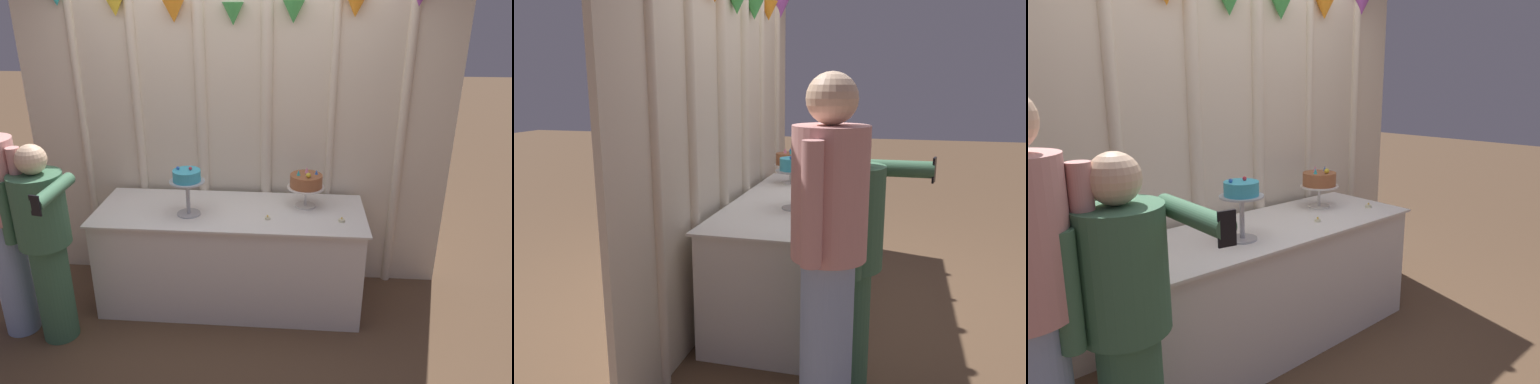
% 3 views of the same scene
% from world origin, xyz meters
% --- Properties ---
extents(ground_plane, '(24.00, 24.00, 0.00)m').
position_xyz_m(ground_plane, '(0.00, 0.00, 0.00)').
color(ground_plane, brown).
extents(draped_curtain, '(3.39, 0.16, 2.61)m').
position_xyz_m(draped_curtain, '(0.00, 0.53, 1.36)').
color(draped_curtain, beige).
rests_on(draped_curtain, ground_plane).
extents(cake_table, '(2.02, 0.75, 0.79)m').
position_xyz_m(cake_table, '(0.00, 0.10, 0.40)').
color(cake_table, white).
rests_on(cake_table, ground_plane).
extents(cake_display_nearleft, '(0.26, 0.26, 0.37)m').
position_xyz_m(cake_display_nearleft, '(-0.29, 0.00, 1.06)').
color(cake_display_nearleft, '#B2B2B7').
rests_on(cake_display_nearleft, cake_table).
extents(cake_display_nearright, '(0.28, 0.28, 0.30)m').
position_xyz_m(cake_display_nearright, '(0.57, 0.22, 0.99)').
color(cake_display_nearright, silver).
rests_on(cake_display_nearright, cake_table).
extents(tealight_far_left, '(0.04, 0.04, 0.03)m').
position_xyz_m(tealight_far_left, '(0.29, -0.04, 0.80)').
color(tealight_far_left, beige).
rests_on(tealight_far_left, cake_table).
extents(tealight_near_left, '(0.05, 0.05, 0.04)m').
position_xyz_m(tealight_near_left, '(0.82, -0.04, 0.81)').
color(tealight_near_left, beige).
rests_on(tealight_near_left, cake_table).
extents(guest_man_dark_suit, '(0.48, 0.38, 1.67)m').
position_xyz_m(guest_man_dark_suit, '(-1.49, -0.40, 0.92)').
color(guest_man_dark_suit, '#93ADD6').
rests_on(guest_man_dark_suit, ground_plane).
extents(guest_man_pink_jacket, '(0.50, 0.60, 1.44)m').
position_xyz_m(guest_man_pink_jacket, '(-1.17, -0.45, 0.78)').
color(guest_man_pink_jacket, '#3D6B4C').
rests_on(guest_man_pink_jacket, ground_plane).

